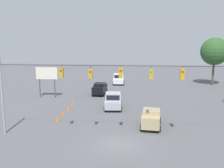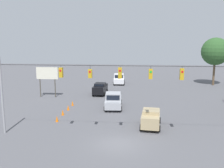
# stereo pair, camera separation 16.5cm
# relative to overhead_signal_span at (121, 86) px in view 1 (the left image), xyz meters

# --- Properties ---
(ground_plane) EXTENTS (140.00, 140.00, 0.00)m
(ground_plane) POSITION_rel_overhead_signal_span_xyz_m (0.08, 1.59, -4.79)
(ground_plane) COLOR #56565B
(overhead_signal_span) EXTENTS (22.36, 0.38, 7.33)m
(overhead_signal_span) POSITION_rel_overhead_signal_span_xyz_m (0.00, 0.00, 0.00)
(overhead_signal_span) COLOR #939399
(overhead_signal_span) RESTS_ON ground_plane
(pickup_truck_white_withflow_deep) EXTENTS (2.43, 5.20, 2.12)m
(pickup_truck_white_withflow_deep) POSITION_rel_overhead_signal_span_xyz_m (1.97, -28.24, -3.81)
(pickup_truck_white_withflow_deep) COLOR silver
(pickup_truck_white_withflow_deep) RESTS_ON ground_plane
(sedan_tan_crossing_near) EXTENTS (2.32, 4.14, 1.83)m
(sedan_tan_crossing_near) POSITION_rel_overhead_signal_span_xyz_m (-2.92, -3.04, -3.83)
(sedan_tan_crossing_near) COLOR tan
(sedan_tan_crossing_near) RESTS_ON ground_plane
(pickup_truck_silver_withflow_mid) EXTENTS (2.54, 5.32, 2.12)m
(pickup_truck_silver_withflow_mid) POSITION_rel_overhead_signal_span_xyz_m (1.55, -10.00, -3.81)
(pickup_truck_silver_withflow_mid) COLOR #A8AAB2
(pickup_truck_silver_withflow_mid) RESTS_ON ground_plane
(sedan_black_withflow_far) EXTENTS (2.20, 4.46, 1.87)m
(sedan_black_withflow_far) POSITION_rel_overhead_signal_span_xyz_m (4.40, -17.98, -3.81)
(sedan_black_withflow_far) COLOR black
(sedan_black_withflow_far) RESTS_ON ground_plane
(traffic_cone_nearest) EXTENTS (0.32, 0.32, 0.68)m
(traffic_cone_nearest) POSITION_rel_overhead_signal_span_xyz_m (7.19, -3.70, -4.45)
(traffic_cone_nearest) COLOR orange
(traffic_cone_nearest) RESTS_ON ground_plane
(traffic_cone_second) EXTENTS (0.32, 0.32, 0.68)m
(traffic_cone_second) POSITION_rel_overhead_signal_span_xyz_m (7.24, -6.12, -4.45)
(traffic_cone_second) COLOR orange
(traffic_cone_second) RESTS_ON ground_plane
(traffic_cone_third) EXTENTS (0.32, 0.32, 0.68)m
(traffic_cone_third) POSITION_rel_overhead_signal_span_xyz_m (7.16, -8.25, -4.45)
(traffic_cone_third) COLOR orange
(traffic_cone_third) RESTS_ON ground_plane
(traffic_cone_fourth) EXTENTS (0.32, 0.32, 0.68)m
(traffic_cone_fourth) POSITION_rel_overhead_signal_span_xyz_m (7.17, -10.54, -4.45)
(traffic_cone_fourth) COLOR orange
(traffic_cone_fourth) RESTS_ON ground_plane
(roadside_billboard) EXTENTS (3.41, 0.16, 4.68)m
(roadside_billboard) POSITION_rel_overhead_signal_span_xyz_m (12.30, -15.34, -1.41)
(roadside_billboard) COLOR #4C473D
(roadside_billboard) RESTS_ON ground_plane
(tree_horizon_left) EXTENTS (5.33, 5.33, 9.29)m
(tree_horizon_left) POSITION_rel_overhead_signal_span_xyz_m (-16.67, -28.41, 1.81)
(tree_horizon_left) COLOR brown
(tree_horizon_left) RESTS_ON ground_plane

